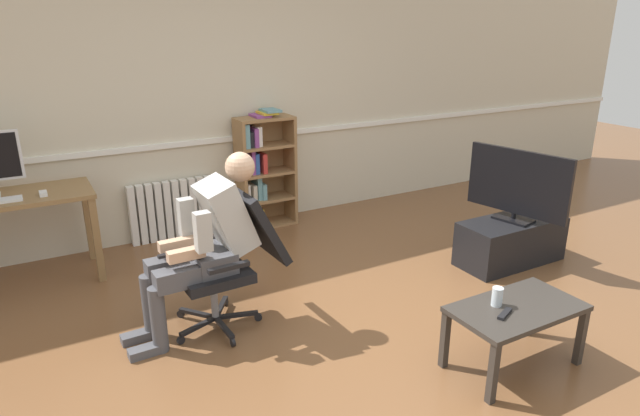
{
  "coord_description": "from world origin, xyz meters",
  "views": [
    {
      "loc": [
        -1.78,
        -2.57,
        2.06
      ],
      "look_at": [
        0.15,
        0.85,
        0.7
      ],
      "focal_mm": 30.75,
      "sensor_mm": 36.0,
      "label": 1
    }
  ],
  "objects_px": {
    "tv_stand": "(511,241)",
    "spare_remote": "(505,314)",
    "coffee_table": "(516,315)",
    "computer_mouse": "(43,193)",
    "tv_screen": "(518,184)",
    "bookshelf": "(262,171)",
    "office_chair": "(234,254)",
    "drinking_glass": "(497,297)",
    "radiator": "(172,210)",
    "person_seated": "(205,242)"
  },
  "relations": [
    {
      "from": "computer_mouse",
      "to": "drinking_glass",
      "type": "xyz_separation_m",
      "value": [
        2.26,
        -2.56,
        -0.3
      ]
    },
    {
      "from": "coffee_table",
      "to": "spare_remote",
      "type": "bearing_deg",
      "value": -166.16
    },
    {
      "from": "computer_mouse",
      "to": "coffee_table",
      "type": "relative_size",
      "value": 0.12
    },
    {
      "from": "tv_screen",
      "to": "person_seated",
      "type": "bearing_deg",
      "value": 71.99
    },
    {
      "from": "radiator",
      "to": "tv_stand",
      "type": "distance_m",
      "value": 3.19
    },
    {
      "from": "drinking_glass",
      "to": "tv_stand",
      "type": "bearing_deg",
      "value": 38.67
    },
    {
      "from": "coffee_table",
      "to": "tv_screen",
      "type": "bearing_deg",
      "value": 42.9
    },
    {
      "from": "bookshelf",
      "to": "tv_screen",
      "type": "height_order",
      "value": "bookshelf"
    },
    {
      "from": "spare_remote",
      "to": "office_chair",
      "type": "bearing_deg",
      "value": 16.44
    },
    {
      "from": "computer_mouse",
      "to": "coffee_table",
      "type": "bearing_deg",
      "value": -48.04
    },
    {
      "from": "bookshelf",
      "to": "drinking_glass",
      "type": "xyz_separation_m",
      "value": [
        0.24,
        -2.97,
        -0.11
      ]
    },
    {
      "from": "coffee_table",
      "to": "spare_remote",
      "type": "distance_m",
      "value": 0.17
    },
    {
      "from": "radiator",
      "to": "drinking_glass",
      "type": "bearing_deg",
      "value": -69.33
    },
    {
      "from": "computer_mouse",
      "to": "tv_screen",
      "type": "relative_size",
      "value": 0.11
    },
    {
      "from": "office_chair",
      "to": "tv_screen",
      "type": "xyz_separation_m",
      "value": [
        2.48,
        -0.25,
        0.2
      ]
    },
    {
      "from": "drinking_glass",
      "to": "spare_remote",
      "type": "height_order",
      "value": "drinking_glass"
    },
    {
      "from": "radiator",
      "to": "drinking_glass",
      "type": "relative_size",
      "value": 6.83
    },
    {
      "from": "drinking_glass",
      "to": "person_seated",
      "type": "bearing_deg",
      "value": 137.34
    },
    {
      "from": "bookshelf",
      "to": "person_seated",
      "type": "xyz_separation_m",
      "value": [
        -1.15,
        -1.69,
        0.07
      ]
    },
    {
      "from": "radiator",
      "to": "drinking_glass",
      "type": "distance_m",
      "value": 3.29
    },
    {
      "from": "tv_screen",
      "to": "drinking_glass",
      "type": "bearing_deg",
      "value": 115.87
    },
    {
      "from": "person_seated",
      "to": "drinking_glass",
      "type": "bearing_deg",
      "value": 45.12
    },
    {
      "from": "tv_stand",
      "to": "coffee_table",
      "type": "xyz_separation_m",
      "value": [
        -1.19,
        -1.1,
        0.16
      ]
    },
    {
      "from": "tv_screen",
      "to": "bookshelf",
      "type": "bearing_deg",
      "value": 25.57
    },
    {
      "from": "coffee_table",
      "to": "tv_stand",
      "type": "bearing_deg",
      "value": 42.92
    },
    {
      "from": "tv_stand",
      "to": "spare_remote",
      "type": "relative_size",
      "value": 6.44
    },
    {
      "from": "office_chair",
      "to": "coffee_table",
      "type": "bearing_deg",
      "value": 41.47
    },
    {
      "from": "computer_mouse",
      "to": "radiator",
      "type": "height_order",
      "value": "computer_mouse"
    },
    {
      "from": "office_chair",
      "to": "coffee_table",
      "type": "xyz_separation_m",
      "value": [
        1.3,
        -1.36,
        -0.16
      ]
    },
    {
      "from": "computer_mouse",
      "to": "spare_remote",
      "type": "height_order",
      "value": "computer_mouse"
    },
    {
      "from": "tv_stand",
      "to": "tv_screen",
      "type": "height_order",
      "value": "tv_screen"
    },
    {
      "from": "office_chair",
      "to": "drinking_glass",
      "type": "distance_m",
      "value": 1.75
    },
    {
      "from": "radiator",
      "to": "drinking_glass",
      "type": "xyz_separation_m",
      "value": [
        1.16,
        -3.07,
        0.18
      ]
    },
    {
      "from": "office_chair",
      "to": "tv_stand",
      "type": "bearing_deg",
      "value": 81.94
    },
    {
      "from": "tv_screen",
      "to": "coffee_table",
      "type": "height_order",
      "value": "tv_screen"
    },
    {
      "from": "spare_remote",
      "to": "tv_screen",
      "type": "bearing_deg",
      "value": -72.58
    },
    {
      "from": "radiator",
      "to": "computer_mouse",
      "type": "bearing_deg",
      "value": -155.18
    },
    {
      "from": "radiator",
      "to": "drinking_glass",
      "type": "height_order",
      "value": "radiator"
    },
    {
      "from": "computer_mouse",
      "to": "drinking_glass",
      "type": "distance_m",
      "value": 3.43
    },
    {
      "from": "computer_mouse",
      "to": "person_seated",
      "type": "height_order",
      "value": "person_seated"
    },
    {
      "from": "computer_mouse",
      "to": "person_seated",
      "type": "xyz_separation_m",
      "value": [
        0.87,
        -1.28,
        -0.12
      ]
    },
    {
      "from": "bookshelf",
      "to": "coffee_table",
      "type": "xyz_separation_m",
      "value": [
        0.35,
        -3.04,
        -0.23
      ]
    },
    {
      "from": "coffee_table",
      "to": "spare_remote",
      "type": "height_order",
      "value": "spare_remote"
    },
    {
      "from": "office_chair",
      "to": "tv_stand",
      "type": "height_order",
      "value": "office_chair"
    },
    {
      "from": "bookshelf",
      "to": "office_chair",
      "type": "bearing_deg",
      "value": -119.43
    },
    {
      "from": "computer_mouse",
      "to": "coffee_table",
      "type": "xyz_separation_m",
      "value": [
        2.37,
        -2.63,
        -0.41
      ]
    },
    {
      "from": "person_seated",
      "to": "spare_remote",
      "type": "xyz_separation_m",
      "value": [
        1.34,
        -1.39,
        -0.23
      ]
    },
    {
      "from": "bookshelf",
      "to": "tv_stand",
      "type": "xyz_separation_m",
      "value": [
        1.53,
        -1.94,
        -0.39
      ]
    },
    {
      "from": "computer_mouse",
      "to": "tv_stand",
      "type": "bearing_deg",
      "value": -23.29
    },
    {
      "from": "drinking_glass",
      "to": "spare_remote",
      "type": "distance_m",
      "value": 0.13
    }
  ]
}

